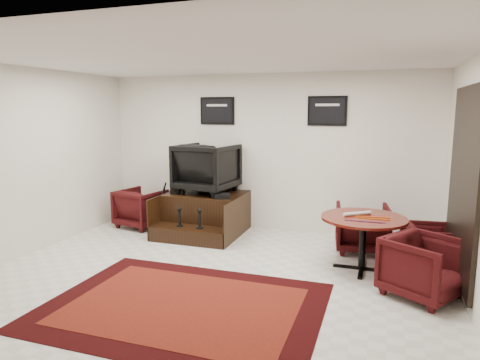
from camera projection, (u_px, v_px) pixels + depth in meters
name	position (u px, v px, depth m)	size (l,w,h in m)	color
ground	(212.00, 277.00, 5.60)	(6.00, 6.00, 0.00)	white
room_shell	(245.00, 141.00, 5.29)	(6.02, 5.02, 2.81)	white
area_rug	(184.00, 306.00, 4.77)	(3.04, 2.28, 0.01)	black
shine_podium	(204.00, 215.00, 7.60)	(1.37, 1.41, 0.70)	black
shine_chair	(207.00, 165.00, 7.60)	(0.95, 0.89, 0.97)	black
shoes_pair	(178.00, 190.00, 7.62)	(0.29, 0.33, 0.10)	black
polish_kit	(222.00, 196.00, 7.15)	(0.25, 0.17, 0.09)	black
umbrella_black	(160.00, 205.00, 7.72)	(0.34, 0.13, 0.93)	black
umbrella_hooked	(166.00, 206.00, 7.87)	(0.31, 0.12, 0.83)	black
armchair_side	(141.00, 206.00, 7.99)	(0.76, 0.71, 0.78)	black
meeting_table	(364.00, 223.00, 5.76)	(1.14, 1.14, 0.74)	#4C120A
table_chair_back	(362.00, 225.00, 6.60)	(0.78, 0.73, 0.80)	black
table_chair_window	(428.00, 244.00, 5.92)	(0.65, 0.60, 0.66)	black
table_chair_corner	(424.00, 264.00, 4.95)	(0.77, 0.72, 0.79)	black
paper_roll	(357.00, 214.00, 5.83)	(0.05, 0.05, 0.42)	silver
table_clutter	(370.00, 219.00, 5.63)	(0.57, 0.32, 0.01)	#CF500B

